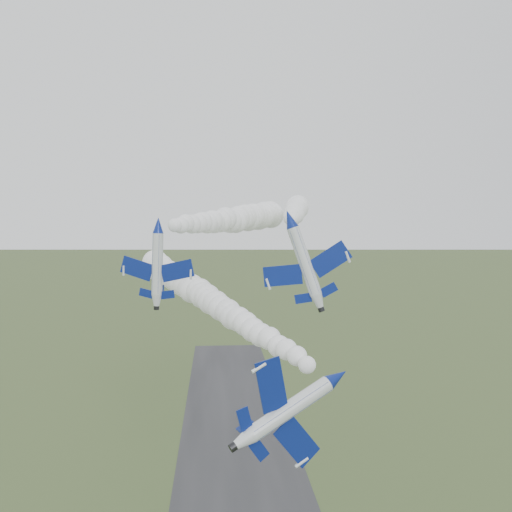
# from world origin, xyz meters

# --- Properties ---
(jet_lead) EXTENTS (6.18, 12.47, 9.62)m
(jet_lead) POSITION_xyz_m (6.68, -0.09, 31.46)
(jet_lead) COLOR silver
(smoke_trail_jet_lead) EXTENTS (29.14, 66.52, 5.33)m
(smoke_trail_jet_lead) POSITION_xyz_m (-6.14, 35.19, 34.42)
(smoke_trail_jet_lead) COLOR white
(jet_pair_left) EXTENTS (9.51, 11.00, 2.79)m
(jet_pair_left) POSITION_xyz_m (-11.37, 18.56, 45.35)
(jet_pair_left) COLOR silver
(smoke_trail_jet_pair_left) EXTENTS (24.69, 59.79, 5.76)m
(smoke_trail_jet_pair_left) POSITION_xyz_m (-0.90, 49.51, 46.28)
(smoke_trail_jet_pair_left) COLOR white
(jet_pair_right) EXTENTS (10.63, 13.28, 4.39)m
(jet_pair_right) POSITION_xyz_m (4.63, 18.77, 46.12)
(jet_pair_right) COLOR silver
(smoke_trail_jet_pair_right) EXTENTS (13.22, 52.60, 4.57)m
(smoke_trail_jet_pair_right) POSITION_xyz_m (9.49, 48.26, 47.61)
(smoke_trail_jet_pair_right) COLOR white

